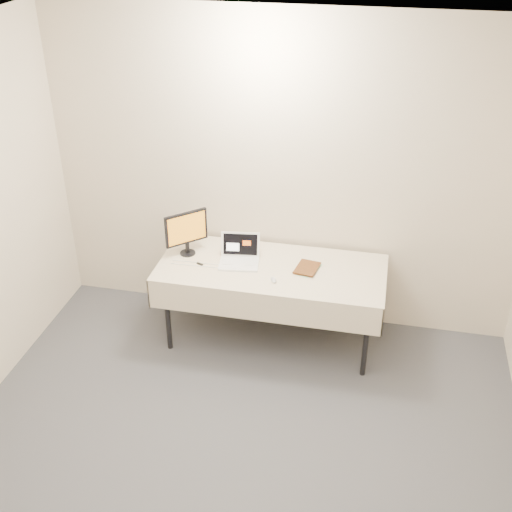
% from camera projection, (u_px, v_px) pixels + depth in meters
% --- Properties ---
extents(back_wall, '(4.00, 0.10, 2.70)m').
position_uv_depth(back_wall, '(283.00, 176.00, 5.31)').
color(back_wall, beige).
rests_on(back_wall, ground).
extents(table, '(1.86, 0.81, 0.74)m').
position_uv_depth(table, '(271.00, 274.00, 5.27)').
color(table, black).
rests_on(table, ground).
extents(laptop, '(0.35, 0.31, 0.22)m').
position_uv_depth(laptop, '(240.00, 256.00, 5.29)').
color(laptop, white).
rests_on(laptop, table).
extents(monitor, '(0.29, 0.28, 0.39)m').
position_uv_depth(monitor, '(186.00, 230.00, 5.31)').
color(monitor, black).
rests_on(monitor, table).
extents(book, '(0.17, 0.05, 0.23)m').
position_uv_depth(book, '(297.00, 255.00, 5.18)').
color(book, brown).
rests_on(book, table).
extents(alarm_clock, '(0.12, 0.08, 0.05)m').
position_uv_depth(alarm_clock, '(237.00, 247.00, 5.48)').
color(alarm_clock, black).
rests_on(alarm_clock, table).
extents(clicker, '(0.07, 0.10, 0.02)m').
position_uv_depth(clicker, '(274.00, 280.00, 5.05)').
color(clicker, '#B8B8BB').
rests_on(clicker, table).
extents(paper_form, '(0.20, 0.28, 0.00)m').
position_uv_depth(paper_form, '(310.00, 270.00, 5.20)').
color(paper_form, '#B6DEB0').
rests_on(paper_form, table).
extents(usb_dongle, '(0.06, 0.04, 0.01)m').
position_uv_depth(usb_dongle, '(200.00, 264.00, 5.27)').
color(usb_dongle, black).
rests_on(usb_dongle, table).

